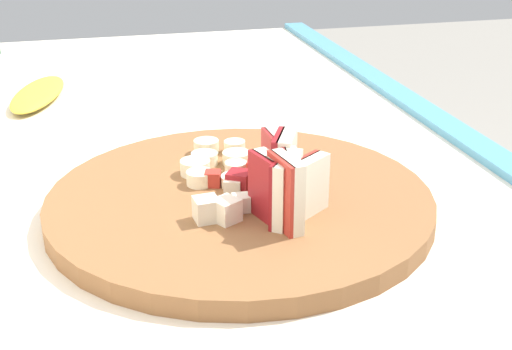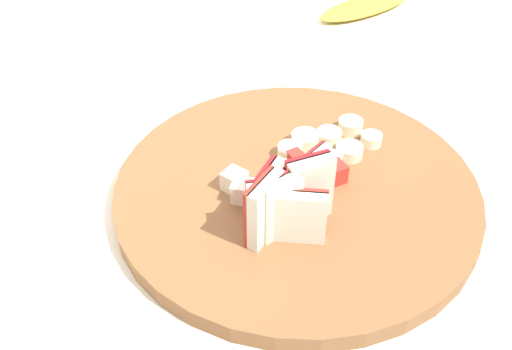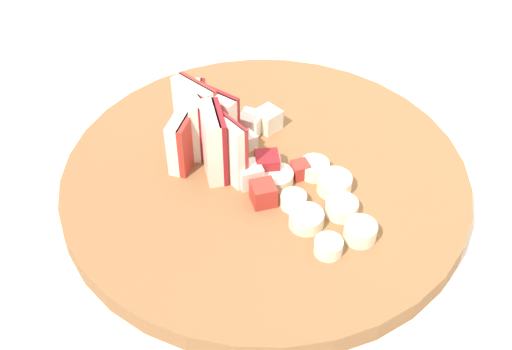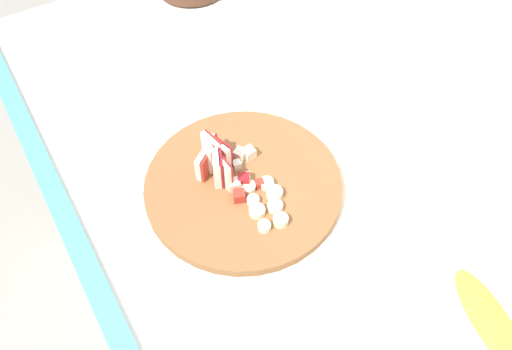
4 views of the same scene
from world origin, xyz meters
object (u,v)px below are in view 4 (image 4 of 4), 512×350
Objects in this scene: apple_wedge_fan at (215,159)px; banana_peel at (490,320)px; cutting_board at (243,185)px; apple_dice_pile at (243,173)px; banana_slice_rows at (266,203)px.

banana_peel is at bearing 25.55° from apple_wedge_fan.
apple_dice_pile reaches higher than cutting_board.
cutting_board is at bearing -154.91° from banana_peel.
apple_dice_pile is 0.59× the size of banana_peel.
cutting_board is at bearing -171.93° from banana_slice_rows.
apple_dice_pile is 0.89× the size of banana_slice_rows.
banana_slice_rows is (0.06, 0.01, 0.02)m from cutting_board.
banana_slice_rows is at bearing -152.23° from banana_peel.
apple_dice_pile reaches higher than banana_slice_rows.
apple_dice_pile is (0.04, 0.03, -0.02)m from apple_wedge_fan.
apple_wedge_fan is 0.06m from apple_dice_pile.
apple_wedge_fan is 0.12m from banana_slice_rows.
banana_peel is (0.42, 0.20, -0.00)m from cutting_board.
cutting_board is 2.01× the size of banana_peel.
apple_wedge_fan is 0.52m from banana_peel.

